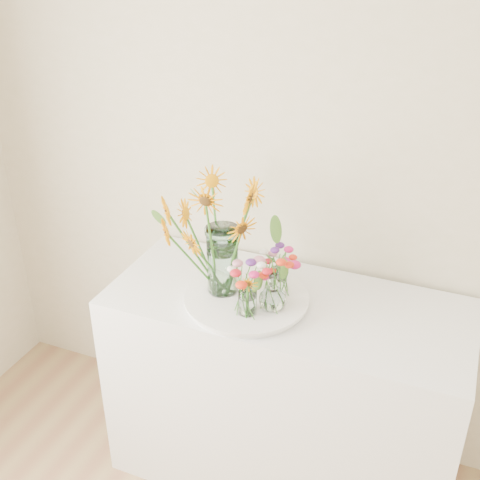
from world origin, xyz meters
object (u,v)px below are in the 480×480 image
(counter, at_px, (283,390))
(mason_jar, at_px, (222,260))
(small_vase_c, at_px, (278,282))
(small_vase_b, at_px, (273,292))
(small_vase_a, at_px, (247,300))
(tray, at_px, (246,300))

(counter, relative_size, mason_jar, 5.09)
(mason_jar, distance_m, small_vase_c, 0.23)
(small_vase_b, bearing_deg, small_vase_a, -138.87)
(small_vase_a, bearing_deg, small_vase_b, 41.13)
(tray, xyz_separation_m, small_vase_c, (0.10, 0.07, 0.07))
(counter, bearing_deg, small_vase_a, -120.52)
(small_vase_a, bearing_deg, counter, 59.48)
(tray, xyz_separation_m, mason_jar, (-0.10, 0.01, 0.15))
(tray, relative_size, mason_jar, 1.65)
(small_vase_a, height_order, small_vase_c, small_vase_a)
(mason_jar, bearing_deg, counter, 14.61)
(tray, height_order, mason_jar, mason_jar)
(small_vase_a, bearing_deg, small_vase_c, 70.27)
(mason_jar, xyz_separation_m, small_vase_b, (0.22, -0.04, -0.06))
(counter, height_order, tray, tray)
(counter, xyz_separation_m, small_vase_b, (-0.03, -0.10, 0.55))
(tray, distance_m, mason_jar, 0.18)
(counter, height_order, mason_jar, mason_jar)
(tray, bearing_deg, small_vase_a, -66.38)
(mason_jar, xyz_separation_m, small_vase_a, (0.14, -0.10, -0.08))
(mason_jar, height_order, small_vase_a, mason_jar)
(small_vase_a, relative_size, small_vase_b, 0.80)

